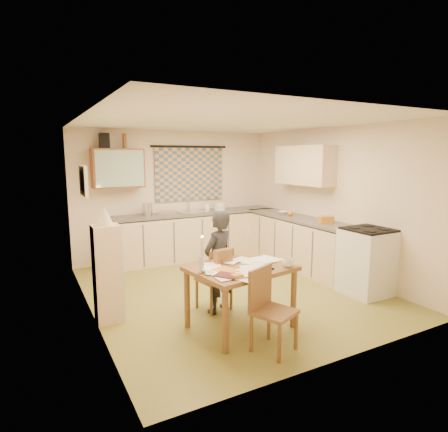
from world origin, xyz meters
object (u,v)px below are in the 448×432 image
stove (367,261)px  counter_back (196,235)px  dining_table (240,297)px  chair_far (215,290)px  counter_right (306,245)px  person (218,262)px  shelf_stand (108,274)px

stove → counter_back: bearing=114.8°
dining_table → chair_far: size_ratio=1.49×
counter_right → person: (-2.22, -0.90, 0.22)m
counter_right → dining_table: size_ratio=2.35×
counter_back → chair_far: counter_back is taller
chair_far → counter_back: bearing=-118.7°
dining_table → person: (-0.02, 0.53, 0.29)m
counter_right → dining_table: 2.63m
dining_table → shelf_stand: 1.63m
chair_far → shelf_stand: size_ratio=0.70×
chair_far → person: person is taller
stove → shelf_stand: (-3.54, 0.83, 0.11)m
person → chair_far: bearing=-100.8°
counter_right → stove: (0.00, -1.35, 0.04)m
chair_far → stove: bearing=156.5°
counter_right → shelf_stand: size_ratio=2.45×
stove → dining_table: bearing=-178.0°
counter_back → dining_table: size_ratio=2.63×
shelf_stand → chair_far: bearing=-12.9°
counter_back → chair_far: 2.63m
stove → chair_far: stove is taller
dining_table → person: person is taller
counter_back → counter_right: same height
person → shelf_stand: bearing=-39.6°
stove → chair_far: 2.31m
stove → counter_right: bearing=90.0°
stove → chair_far: (-2.24, 0.53, -0.23)m
chair_far → person: size_ratio=0.63×
counter_right → dining_table: bearing=-147.0°
stove → person: 2.27m
counter_back → person: bearing=-107.8°
counter_back → chair_far: bearing=-108.6°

